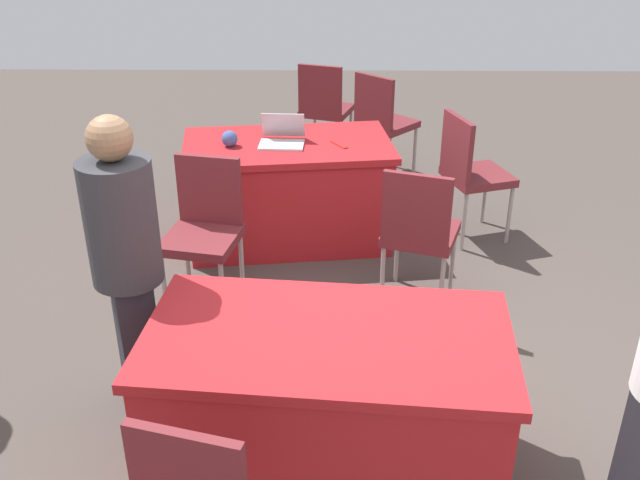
% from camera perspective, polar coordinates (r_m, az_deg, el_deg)
% --- Properties ---
extents(ground_plane, '(14.40, 14.40, 0.00)m').
position_cam_1_polar(ground_plane, '(3.93, 2.57, -13.07)').
color(ground_plane, '#4C423D').
extents(table_foreground, '(1.61, 1.05, 0.78)m').
position_cam_1_polar(table_foreground, '(5.42, -2.53, 3.91)').
color(table_foreground, '#AD1E23').
rests_on(table_foreground, ground).
extents(table_mid_left, '(1.66, 1.00, 0.78)m').
position_cam_1_polar(table_mid_left, '(3.33, 0.55, -12.93)').
color(table_mid_left, '#AD1E23').
rests_on(table_mid_left, ground).
extents(chair_near_front, '(0.52, 0.52, 0.98)m').
position_cam_1_polar(chair_near_front, '(4.54, -9.18, 1.21)').
color(chair_near_front, '#9E9993').
rests_on(chair_near_front, ground).
extents(chair_tucked_left, '(0.55, 0.55, 0.98)m').
position_cam_1_polar(chair_tucked_left, '(5.47, 11.86, 5.57)').
color(chair_tucked_left, '#9E9993').
rests_on(chair_tucked_left, ground).
extents(chair_tucked_right, '(0.62, 0.62, 0.97)m').
position_cam_1_polar(chair_tucked_right, '(6.55, 4.97, 9.62)').
color(chair_tucked_right, '#9E9993').
rests_on(chair_tucked_right, ground).
extents(chair_aisle, '(0.56, 0.56, 0.97)m').
position_cam_1_polar(chair_aisle, '(4.50, 7.87, 0.94)').
color(chair_aisle, '#9E9993').
rests_on(chair_aisle, ground).
extents(chair_by_pillar, '(0.56, 0.56, 0.96)m').
position_cam_1_polar(chair_by_pillar, '(6.94, 0.35, 10.67)').
color(chair_by_pillar, '#9E9993').
rests_on(chair_by_pillar, ground).
extents(person_attendee_browsing, '(0.45, 0.45, 1.60)m').
position_cam_1_polar(person_attendee_browsing, '(3.56, -15.14, -1.47)').
color(person_attendee_browsing, '#26262D').
rests_on(person_attendee_browsing, ground).
extents(laptop_silver, '(0.33, 0.31, 0.21)m').
position_cam_1_polar(laptop_silver, '(5.24, -3.04, 8.05)').
color(laptop_silver, silver).
rests_on(laptop_silver, table_foreground).
extents(yarn_ball, '(0.11, 0.11, 0.11)m').
position_cam_1_polar(yarn_ball, '(5.22, -7.20, 8.00)').
color(yarn_ball, '#3F5999').
rests_on(yarn_ball, table_foreground).
extents(scissors_red, '(0.13, 0.17, 0.01)m').
position_cam_1_polar(scissors_red, '(5.22, 1.54, 7.59)').
color(scissors_red, red).
rests_on(scissors_red, table_foreground).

